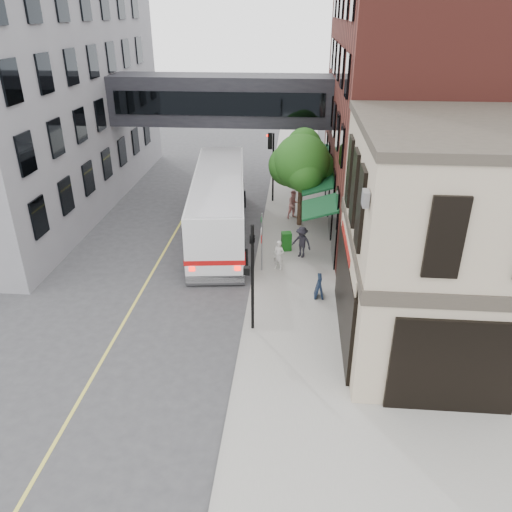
% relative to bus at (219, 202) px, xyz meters
% --- Properties ---
extents(ground, '(120.00, 120.00, 0.00)m').
position_rel_bus_xyz_m(ground, '(2.37, -11.67, -1.92)').
color(ground, '#38383A').
rests_on(ground, ground).
extents(sidewalk_main, '(4.00, 60.00, 0.15)m').
position_rel_bus_xyz_m(sidewalk_main, '(4.37, 2.33, -1.84)').
color(sidewalk_main, gray).
rests_on(sidewalk_main, ground).
extents(corner_building, '(10.19, 8.12, 8.45)m').
position_rel_bus_xyz_m(corner_building, '(11.35, -9.67, 2.30)').
color(corner_building, tan).
rests_on(corner_building, ground).
extents(brick_building, '(13.76, 18.00, 14.00)m').
position_rel_bus_xyz_m(brick_building, '(12.35, 3.33, 5.07)').
color(brick_building, '#59221B').
rests_on(brick_building, ground).
extents(skyway_bridge, '(14.00, 3.18, 3.00)m').
position_rel_bus_xyz_m(skyway_bridge, '(-0.63, 6.33, 4.58)').
color(skyway_bridge, black).
rests_on(skyway_bridge, ground).
extents(traffic_signal_near, '(0.44, 0.22, 4.60)m').
position_rel_bus_xyz_m(traffic_signal_near, '(2.74, -9.67, 1.07)').
color(traffic_signal_near, black).
rests_on(traffic_signal_near, sidewalk_main).
extents(traffic_signal_far, '(0.53, 0.28, 4.50)m').
position_rel_bus_xyz_m(traffic_signal_far, '(2.63, 5.33, 1.42)').
color(traffic_signal_far, black).
rests_on(traffic_signal_far, sidewalk_main).
extents(street_sign_pole, '(0.08, 0.75, 3.00)m').
position_rel_bus_xyz_m(street_sign_pole, '(2.76, -4.67, 0.02)').
color(street_sign_pole, gray).
rests_on(street_sign_pole, sidewalk_main).
extents(street_tree, '(3.80, 3.20, 5.60)m').
position_rel_bus_xyz_m(street_tree, '(4.57, 1.55, 2.00)').
color(street_tree, '#382619').
rests_on(street_tree, sidewalk_main).
extents(lane_marking, '(0.12, 40.00, 0.01)m').
position_rel_bus_xyz_m(lane_marking, '(-2.63, -1.67, -1.91)').
color(lane_marking, '#D8CC4C').
rests_on(lane_marking, ground).
extents(bus, '(4.25, 12.94, 3.42)m').
position_rel_bus_xyz_m(bus, '(0.00, 0.00, 0.00)').
color(bus, silver).
rests_on(bus, ground).
extents(pedestrian_a, '(0.64, 0.53, 1.49)m').
position_rel_bus_xyz_m(pedestrian_a, '(3.59, -4.48, -1.02)').
color(pedestrian_a, silver).
rests_on(pedestrian_a, sidewalk_main).
extents(pedestrian_b, '(1.07, 1.01, 1.75)m').
position_rel_bus_xyz_m(pedestrian_b, '(4.22, 2.33, -0.89)').
color(pedestrian_b, pink).
rests_on(pedestrian_b, sidewalk_main).
extents(pedestrian_c, '(1.24, 1.07, 1.66)m').
position_rel_bus_xyz_m(pedestrian_c, '(4.70, -3.02, -0.94)').
color(pedestrian_c, black).
rests_on(pedestrian_c, sidewalk_main).
extents(newspaper_box, '(0.59, 0.55, 1.00)m').
position_rel_bus_xyz_m(newspaper_box, '(3.90, -2.25, -1.27)').
color(newspaper_box, '#145714').
rests_on(newspaper_box, sidewalk_main).
extents(sandwich_board, '(0.38, 0.58, 1.04)m').
position_rel_bus_xyz_m(sandwich_board, '(5.49, -7.00, -1.24)').
color(sandwich_board, black).
rests_on(sandwich_board, sidewalk_main).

